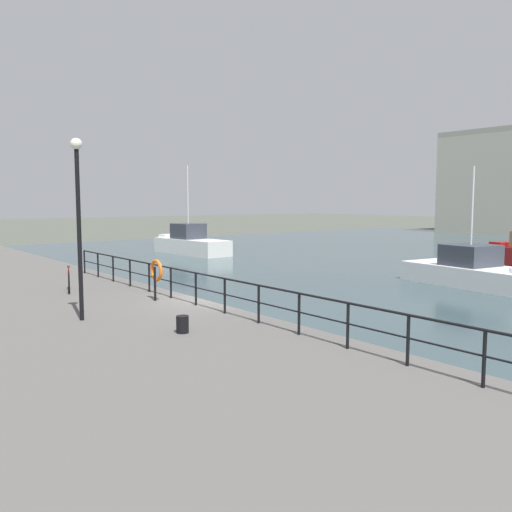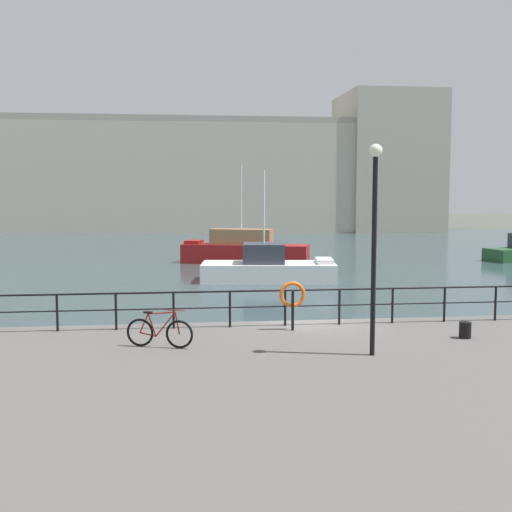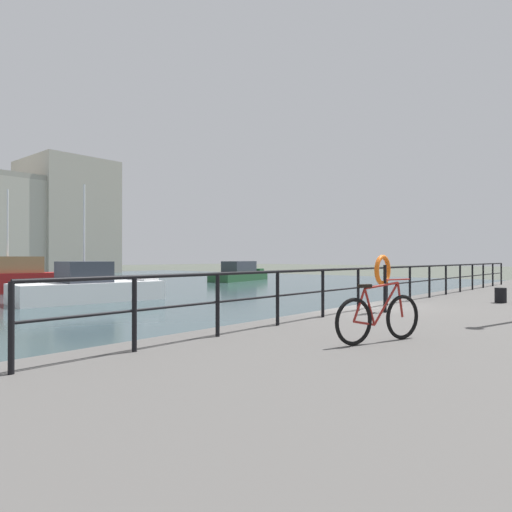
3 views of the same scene
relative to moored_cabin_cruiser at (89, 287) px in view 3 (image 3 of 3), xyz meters
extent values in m
plane|color=#4C5147|center=(-0.90, -15.56, -0.73)|extent=(240.00, 240.00, 0.00)
cube|color=#A49F91|center=(21.40, 45.49, 7.74)|extent=(11.25, 12.69, 16.94)
cube|color=white|center=(0.00, 0.00, -0.23)|extent=(7.54, 3.83, 0.99)
cube|color=#333842|center=(-0.25, 0.03, 0.80)|extent=(2.49, 2.60, 1.07)
cube|color=white|center=(3.01, -0.40, 0.39)|extent=(1.13, 2.13, 0.24)
cylinder|color=silver|center=(-0.25, 0.03, 3.31)|extent=(0.10, 0.10, 3.95)
cube|color=maroon|center=(-0.36, 8.89, -0.08)|extent=(8.76, 4.56, 1.29)
cube|color=#997047|center=(-0.60, 8.97, 1.09)|extent=(4.38, 2.68, 1.05)
cylinder|color=silver|center=(-0.60, 8.97, 3.75)|extent=(0.10, 0.10, 4.28)
cube|color=#23512D|center=(20.65, 8.63, -0.28)|extent=(8.31, 3.96, 0.89)
cube|color=#333842|center=(20.63, 8.63, 0.68)|extent=(4.24, 2.61, 1.03)
cube|color=#23512D|center=(23.93, 9.39, 0.28)|extent=(1.29, 1.73, 0.24)
cylinder|color=black|center=(-9.93, -16.31, 0.73)|extent=(0.07, 0.07, 1.05)
cylinder|color=black|center=(-8.30, -16.31, 0.73)|extent=(0.07, 0.07, 1.05)
cylinder|color=black|center=(-6.67, -16.31, 0.73)|extent=(0.07, 0.07, 1.05)
cylinder|color=black|center=(-5.04, -16.31, 0.73)|extent=(0.07, 0.07, 1.05)
cylinder|color=black|center=(-3.42, -16.31, 0.73)|extent=(0.07, 0.07, 1.05)
cylinder|color=black|center=(-1.79, -16.31, 0.73)|extent=(0.07, 0.07, 1.05)
cylinder|color=black|center=(-0.16, -16.31, 0.73)|extent=(0.07, 0.07, 1.05)
cylinder|color=black|center=(1.47, -16.31, 0.73)|extent=(0.07, 0.07, 1.05)
cylinder|color=black|center=(3.10, -16.31, 0.73)|extent=(0.07, 0.07, 1.05)
cylinder|color=black|center=(4.73, -16.31, 0.73)|extent=(0.07, 0.07, 1.05)
cylinder|color=black|center=(6.36, -16.31, 0.73)|extent=(0.07, 0.07, 1.05)
cylinder|color=black|center=(7.99, -16.31, 0.73)|extent=(0.07, 0.07, 1.05)
cylinder|color=black|center=(9.62, -16.31, 0.73)|extent=(0.07, 0.07, 1.05)
cylinder|color=black|center=(11.24, -16.31, 0.73)|extent=(0.07, 0.07, 1.05)
cylinder|color=black|center=(12.87, -16.31, 0.73)|extent=(0.07, 0.07, 1.05)
cylinder|color=black|center=(1.47, -16.31, 1.25)|extent=(22.80, 0.06, 0.06)
cylinder|color=black|center=(1.47, -16.31, 0.78)|extent=(22.80, 0.04, 0.04)
torus|color=black|center=(-4.89, -18.76, 0.56)|extent=(0.70, 0.29, 0.72)
torus|color=black|center=(-5.88, -18.42, 0.56)|extent=(0.70, 0.29, 0.72)
cylinder|color=maroon|center=(-5.23, -18.64, 0.80)|extent=(0.53, 0.21, 0.66)
cylinder|color=maroon|center=(-5.58, -18.53, 0.77)|extent=(0.23, 0.11, 0.58)
cylinder|color=maroon|center=(-5.33, -18.61, 1.09)|extent=(0.70, 0.27, 0.11)
cylinder|color=maroon|center=(-5.68, -18.49, 0.52)|extent=(0.42, 0.17, 0.12)
cylinder|color=maroon|center=(-5.78, -18.46, 0.81)|extent=(0.26, 0.12, 0.51)
cylinder|color=maroon|center=(-4.94, -18.74, 0.84)|extent=(0.14, 0.08, 0.57)
cube|color=black|center=(-5.67, -18.50, 1.09)|extent=(0.24, 0.16, 0.05)
cylinder|color=maroon|center=(-4.99, -18.73, 1.17)|extent=(0.50, 0.19, 0.02)
cylinder|color=black|center=(2.76, -18.51, 0.42)|extent=(0.32, 0.32, 0.44)
cylinder|color=black|center=(-1.68, -16.97, 0.78)|extent=(0.08, 0.08, 1.15)
torus|color=orange|center=(-1.68, -16.91, 1.22)|extent=(0.75, 0.11, 0.75)
camera|label=1|loc=(14.52, -25.32, 3.54)|focal=37.90mm
camera|label=2|loc=(-4.91, -35.03, 4.14)|focal=45.91mm
camera|label=3|loc=(-11.99, -21.76, 1.52)|focal=31.78mm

